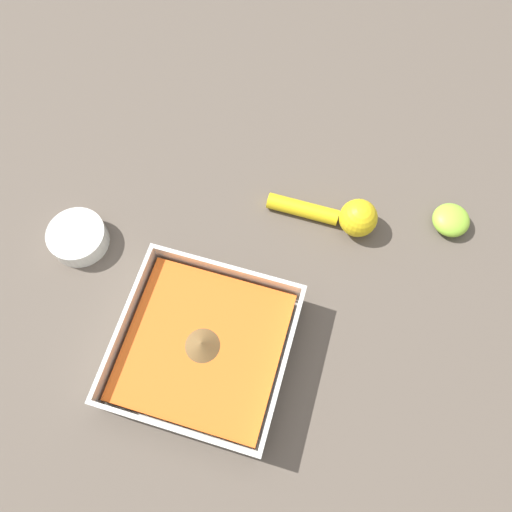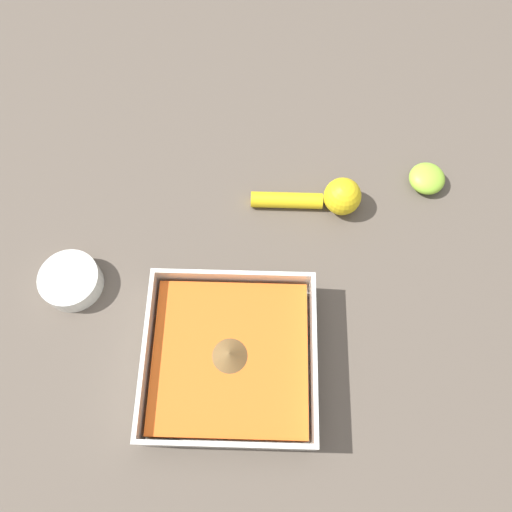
{
  "view_description": "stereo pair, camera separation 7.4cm",
  "coord_description": "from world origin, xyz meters",
  "px_view_note": "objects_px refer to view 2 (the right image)",
  "views": [
    {
      "loc": [
        -0.15,
        0.16,
        0.71
      ],
      "look_at": [
        -0.07,
        -0.11,
        0.03
      ],
      "focal_mm": 35.0,
      "sensor_mm": 36.0,
      "label": 1
    },
    {
      "loc": [
        -0.08,
        0.18,
        0.71
      ],
      "look_at": [
        -0.07,
        -0.11,
        0.03
      ],
      "focal_mm": 35.0,
      "sensor_mm": 36.0,
      "label": 2
    }
  ],
  "objects_px": {
    "spice_bowl": "(71,281)",
    "lemon_squeezer": "(328,197)",
    "square_dish": "(231,359)",
    "lemon_half": "(427,178)"
  },
  "relations": [
    {
      "from": "square_dish",
      "to": "spice_bowl",
      "type": "distance_m",
      "value": 0.27
    },
    {
      "from": "square_dish",
      "to": "spice_bowl",
      "type": "relative_size",
      "value": 2.59
    },
    {
      "from": "lemon_half",
      "to": "square_dish",
      "type": "bearing_deg",
      "value": 44.77
    },
    {
      "from": "spice_bowl",
      "to": "lemon_half",
      "type": "relative_size",
      "value": 1.54
    },
    {
      "from": "spice_bowl",
      "to": "lemon_squeezer",
      "type": "relative_size",
      "value": 0.51
    },
    {
      "from": "spice_bowl",
      "to": "lemon_squeezer",
      "type": "height_order",
      "value": "lemon_squeezer"
    },
    {
      "from": "spice_bowl",
      "to": "square_dish",
      "type": "bearing_deg",
      "value": 155.48
    },
    {
      "from": "spice_bowl",
      "to": "lemon_half",
      "type": "height_order",
      "value": "same"
    },
    {
      "from": "square_dish",
      "to": "lemon_half",
      "type": "bearing_deg",
      "value": -135.23
    },
    {
      "from": "lemon_squeezer",
      "to": "spice_bowl",
      "type": "bearing_deg",
      "value": -158.85
    }
  ]
}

